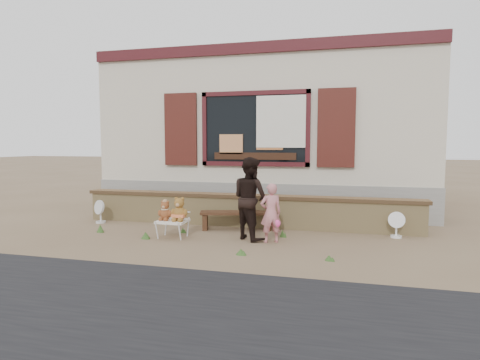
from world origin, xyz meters
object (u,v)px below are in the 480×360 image
(bench, at_px, (237,216))
(teddy_bear_left, at_px, (165,210))
(teddy_bear_right, at_px, (180,209))
(child, at_px, (271,213))
(folding_chair, at_px, (173,222))
(adult, at_px, (250,198))

(bench, height_order, teddy_bear_left, teddy_bear_left)
(teddy_bear_right, distance_m, child, 1.66)
(folding_chair, distance_m, teddy_bear_left, 0.25)
(adult, bearing_deg, teddy_bear_left, 47.53)
(teddy_bear_left, distance_m, child, 1.94)
(teddy_bear_right, bearing_deg, bench, 47.43)
(teddy_bear_right, distance_m, adult, 1.30)
(folding_chair, bearing_deg, teddy_bear_left, 180.00)
(folding_chair, xyz_separation_m, teddy_bear_left, (-0.14, -0.00, 0.21))
(teddy_bear_left, height_order, child, child)
(teddy_bear_left, xyz_separation_m, teddy_bear_right, (0.28, 0.00, 0.04))
(bench, bearing_deg, child, -59.54)
(folding_chair, xyz_separation_m, teddy_bear_right, (0.14, 0.00, 0.25))
(child, height_order, adult, adult)
(bench, relative_size, child, 1.43)
(bench, distance_m, adult, 0.93)
(bench, relative_size, adult, 1.00)
(folding_chair, xyz_separation_m, child, (1.80, 0.09, 0.23))
(folding_chair, height_order, child, child)
(folding_chair, bearing_deg, child, 1.97)
(child, bearing_deg, folding_chair, -22.88)
(bench, bearing_deg, folding_chair, -150.34)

